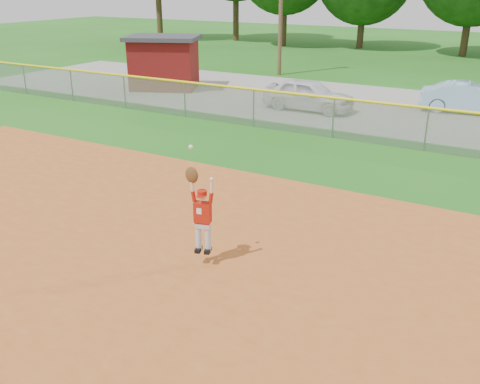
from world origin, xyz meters
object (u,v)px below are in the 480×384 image
object	(u,v)px
utility_shed	(164,62)
car_blue	(468,98)
ballplayer	(201,211)
car_white_a	(308,95)

from	to	relation	value
utility_shed	car_blue	bearing A→B (deg)	7.52
utility_shed	ballplayer	size ratio (longest dim) A/B	2.03
car_white_a	utility_shed	size ratio (longest dim) A/B	0.90
car_blue	ballplayer	bearing A→B (deg)	163.83
ballplayer	car_blue	bearing A→B (deg)	81.21
car_blue	utility_shed	xyz separation A→B (m)	(-15.05, -1.99, 0.74)
car_white_a	ballplayer	bearing A→B (deg)	-164.98
car_blue	utility_shed	world-z (taller)	utility_shed
car_blue	ballplayer	world-z (taller)	ballplayer
car_blue	ballplayer	size ratio (longest dim) A/B	1.77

